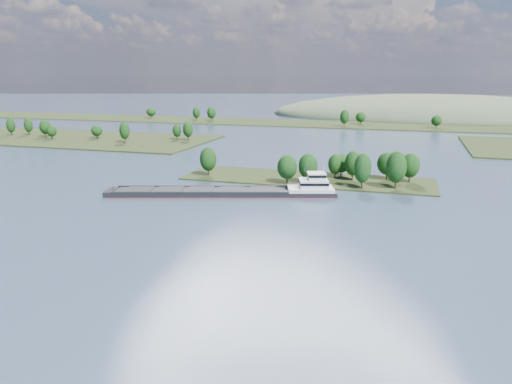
% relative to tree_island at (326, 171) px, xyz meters
% --- Properties ---
extents(ground, '(1800.00, 1800.00, 0.00)m').
position_rel_tree_island_xyz_m(ground, '(-7.80, -58.56, -4.27)').
color(ground, '#324357').
rests_on(ground, ground).
extents(tree_island, '(100.00, 30.77, 15.18)m').
position_rel_tree_island_xyz_m(tree_island, '(0.00, 0.00, 0.00)').
color(tree_island, '#232E14').
rests_on(tree_island, ground).
extents(left_bank, '(300.00, 80.00, 15.49)m').
position_rel_tree_island_xyz_m(left_bank, '(-236.97, 81.54, -3.41)').
color(left_bank, '#232E14').
rests_on(left_bank, ground).
extents(back_shoreline, '(900.00, 60.00, 15.66)m').
position_rel_tree_island_xyz_m(back_shoreline, '(0.81, 221.24, -3.57)').
color(back_shoreline, '#232E14').
rests_on(back_shoreline, ground).
extents(hill_west, '(320.00, 160.00, 44.00)m').
position_rel_tree_island_xyz_m(hill_west, '(52.20, 321.44, -4.27)').
color(hill_west, '#49583C').
rests_on(hill_west, ground).
extents(cargo_barge, '(80.57, 32.87, 11.00)m').
position_rel_tree_island_xyz_m(cargo_barge, '(-26.37, -30.79, -2.88)').
color(cargo_barge, black).
rests_on(cargo_barge, ground).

